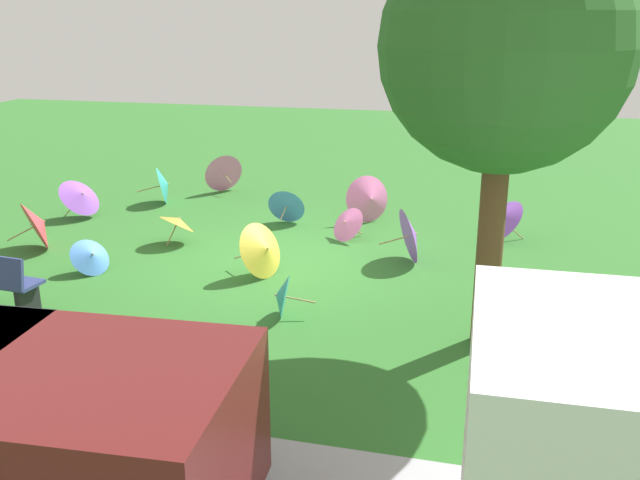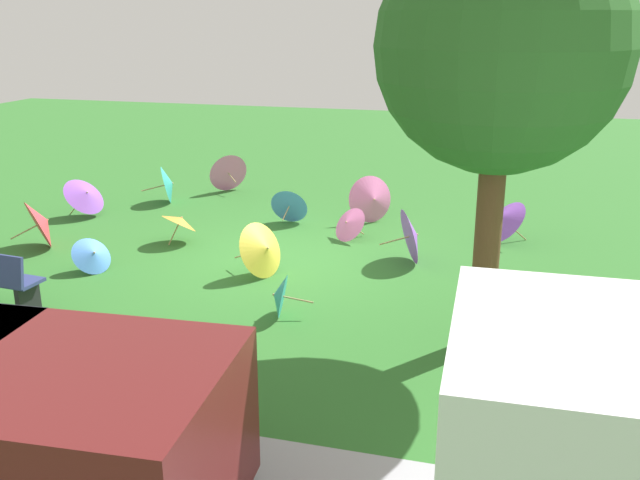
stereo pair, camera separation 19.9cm
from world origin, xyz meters
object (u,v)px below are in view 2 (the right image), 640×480
object	(u,v)px
parasol_blue_0	(93,254)
parasol_yellow_0	(264,249)
parasol_pink_1	(348,224)
parasol_red_0	(43,222)
parasol_purple_2	(413,236)
parasol_pink_3	(372,199)
parasol_pink_0	(227,172)
parasol_purple_0	(502,219)
parasol_teal_1	(169,184)
shade_tree	(502,48)
parasol_teal_0	(278,296)
parasol_orange_3	(180,221)
parasol_purple_3	(85,195)
parasol_blue_2	(290,205)

from	to	relation	value
parasol_blue_0	parasol_yellow_0	world-z (taller)	parasol_yellow_0
parasol_pink_1	parasol_red_0	distance (m)	5.52
parasol_purple_2	parasol_pink_3	bearing A→B (deg)	-62.63
parasol_pink_0	parasol_purple_0	xyz separation A→B (m)	(-6.41, 2.39, -0.03)
parasol_purple_0	parasol_purple_2	world-z (taller)	parasol_purple_2
parasol_purple_0	parasol_yellow_0	xyz separation A→B (m)	(3.62, 2.82, 0.02)
parasol_teal_1	parasol_pink_1	bearing A→B (deg)	160.04
shade_tree	parasol_red_0	world-z (taller)	shade_tree
parasol_pink_3	parasol_teal_0	bearing A→B (deg)	86.18
parasol_pink_0	parasol_pink_3	xyz separation A→B (m)	(-3.85, 1.74, 0.02)
parasol_orange_3	parasol_purple_2	world-z (taller)	parasol_purple_2
parasol_purple_2	parasol_teal_1	bearing A→B (deg)	-23.89
parasol_red_0	parasol_pink_3	distance (m)	6.23
parasol_purple_0	parasol_yellow_0	bearing A→B (deg)	37.93
parasol_teal_0	parasol_red_0	bearing A→B (deg)	-19.60
parasol_purple_0	parasol_orange_3	xyz separation A→B (m)	(5.69, 1.59, -0.01)
parasol_purple_0	parasol_pink_3	bearing A→B (deg)	-14.31
parasol_purple_0	parasol_purple_3	distance (m)	8.36
shade_tree	parasol_pink_1	xyz separation A→B (m)	(2.62, -3.78, -3.34)
parasol_pink_1	parasol_blue_2	size ratio (longest dim) A/B	1.13
parasol_pink_1	parasol_pink_3	distance (m)	1.28
parasol_teal_0	parasol_teal_1	distance (m)	6.86
parasol_blue_0	parasol_pink_1	bearing A→B (deg)	-142.59
parasol_purple_3	parasol_pink_3	size ratio (longest dim) A/B	1.03
parasol_purple_0	parasol_teal_1	distance (m)	7.31
parasol_purple_0	parasol_orange_3	bearing A→B (deg)	15.63
parasol_pink_0	parasol_pink_3	bearing A→B (deg)	155.69
shade_tree	parasol_pink_1	size ratio (longest dim) A/B	6.00
shade_tree	parasol_pink_3	bearing A→B (deg)	-64.30
parasol_blue_0	parasol_teal_0	world-z (taller)	parasol_teal_0
parasol_pink_0	shade_tree	bearing A→B (deg)	132.80
parasol_pink_1	parasol_teal_0	xyz separation A→B (m)	(0.13, 3.68, -0.00)
parasol_yellow_0	parasol_red_0	bearing A→B (deg)	-4.53
parasol_blue_0	parasol_purple_0	xyz separation A→B (m)	(-6.38, -3.37, 0.14)
parasol_blue_2	parasol_teal_0	bearing A→B (deg)	105.68
parasol_red_0	parasol_blue_2	distance (m)	4.65
parasol_purple_2	parasol_teal_1	distance (m)	6.35
parasol_blue_2	parasol_pink_0	bearing A→B (deg)	-44.12
parasol_pink_1	parasol_teal_1	distance (m)	4.76
parasol_blue_0	parasol_purple_3	distance (m)	3.47
parasol_teal_0	parasol_blue_2	size ratio (longest dim) A/B	0.87
parasol_teal_0	parasol_pink_3	bearing A→B (deg)	-93.82
parasol_orange_3	parasol_pink_0	bearing A→B (deg)	-79.69
parasol_teal_0	parasol_purple_3	xyz separation A→B (m)	(5.46, -3.77, 0.17)
parasol_purple_2	parasol_pink_3	size ratio (longest dim) A/B	1.02
parasol_pink_1	parasol_pink_3	size ratio (longest dim) A/B	0.86
parasol_pink_1	parasol_yellow_0	distance (m)	2.39
parasol_red_0	parasol_purple_2	world-z (taller)	parasol_purple_2
parasol_pink_1	parasol_purple_2	world-z (taller)	parasol_purple_2
parasol_purple_0	parasol_pink_1	distance (m)	2.83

